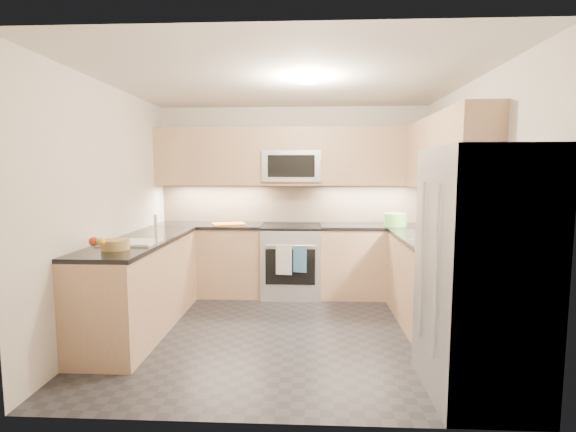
{
  "coord_description": "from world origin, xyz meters",
  "views": [
    {
      "loc": [
        0.21,
        -4.13,
        1.62
      ],
      "look_at": [
        0.0,
        0.35,
        1.15
      ],
      "focal_mm": 26.0,
      "sensor_mm": 36.0,
      "label": 1
    }
  ],
  "objects_px": {
    "microwave": "(292,166)",
    "fruit_basket": "(116,245)",
    "gas_range": "(291,261)",
    "utensil_bowl": "(395,220)",
    "refrigerator": "(480,274)",
    "cutting_board": "(229,224)"
  },
  "relations": [
    {
      "from": "refrigerator",
      "to": "fruit_basket",
      "type": "distance_m",
      "value": 3.0
    },
    {
      "from": "refrigerator",
      "to": "cutting_board",
      "type": "bearing_deg",
      "value": 133.2
    },
    {
      "from": "microwave",
      "to": "fruit_basket",
      "type": "distance_m",
      "value": 2.57
    },
    {
      "from": "fruit_basket",
      "to": "microwave",
      "type": "bearing_deg",
      "value": 52.88
    },
    {
      "from": "microwave",
      "to": "gas_range",
      "type": "bearing_deg",
      "value": -90.0
    },
    {
      "from": "gas_range",
      "to": "microwave",
      "type": "bearing_deg",
      "value": 90.0
    },
    {
      "from": "utensil_bowl",
      "to": "cutting_board",
      "type": "relative_size",
      "value": 0.69
    },
    {
      "from": "gas_range",
      "to": "cutting_board",
      "type": "bearing_deg",
      "value": -179.54
    },
    {
      "from": "gas_range",
      "to": "refrigerator",
      "type": "xyz_separation_m",
      "value": [
        1.45,
        -2.43,
        0.45
      ]
    },
    {
      "from": "microwave",
      "to": "cutting_board",
      "type": "bearing_deg",
      "value": -170.9
    },
    {
      "from": "gas_range",
      "to": "refrigerator",
      "type": "distance_m",
      "value": 2.86
    },
    {
      "from": "refrigerator",
      "to": "utensil_bowl",
      "type": "xyz_separation_m",
      "value": [
        -0.13,
        2.32,
        0.12
      ]
    },
    {
      "from": "gas_range",
      "to": "utensil_bowl",
      "type": "xyz_separation_m",
      "value": [
        1.32,
        -0.1,
        0.57
      ]
    },
    {
      "from": "refrigerator",
      "to": "fruit_basket",
      "type": "height_order",
      "value": "refrigerator"
    },
    {
      "from": "cutting_board",
      "to": "microwave",
      "type": "bearing_deg",
      "value": 9.1
    },
    {
      "from": "gas_range",
      "to": "fruit_basket",
      "type": "xyz_separation_m",
      "value": [
        -1.49,
        -1.84,
        0.53
      ]
    },
    {
      "from": "cutting_board",
      "to": "utensil_bowl",
      "type": "bearing_deg",
      "value": -2.62
    },
    {
      "from": "refrigerator",
      "to": "microwave",
      "type": "bearing_deg",
      "value": 119.62
    },
    {
      "from": "utensil_bowl",
      "to": "fruit_basket",
      "type": "distance_m",
      "value": 3.31
    },
    {
      "from": "refrigerator",
      "to": "cutting_board",
      "type": "distance_m",
      "value": 3.32
    },
    {
      "from": "microwave",
      "to": "utensil_bowl",
      "type": "xyz_separation_m",
      "value": [
        1.32,
        -0.23,
        -0.68
      ]
    },
    {
      "from": "cutting_board",
      "to": "fruit_basket",
      "type": "bearing_deg",
      "value": -109.97
    }
  ]
}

